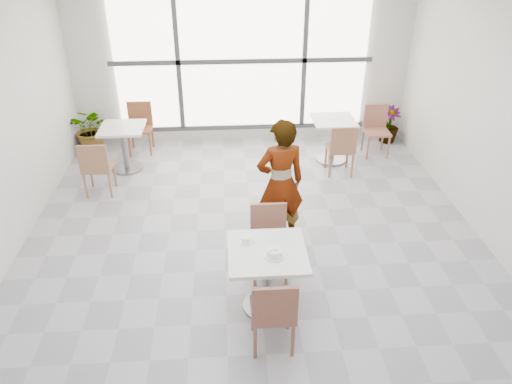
{
  "coord_description": "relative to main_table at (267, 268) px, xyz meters",
  "views": [
    {
      "loc": [
        -0.32,
        -5.09,
        3.75
      ],
      "look_at": [
        0.0,
        -0.3,
        1.0
      ],
      "focal_mm": 34.33,
      "sensor_mm": 36.0,
      "label": 1
    }
  ],
  "objects": [
    {
      "name": "main_table",
      "position": [
        0.0,
        0.0,
        0.0
      ],
      "size": [
        0.8,
        0.8,
        0.75
      ],
      "color": "white",
      "rests_on": "ground"
    },
    {
      "name": "plant_right",
      "position": [
        2.64,
        4.28,
        -0.18
      ],
      "size": [
        0.39,
        0.39,
        0.68
      ],
      "primitive_type": "imported",
      "rotation": [
        0.0,
        0.0,
        -0.02
      ],
      "color": "#4E7D37",
      "rests_on": "ground"
    },
    {
      "name": "bg_chair_right_near",
      "position": [
        1.46,
        3.01,
        -0.02
      ],
      "size": [
        0.42,
        0.42,
        0.87
      ],
      "rotation": [
        0.0,
        0.0,
        3.14
      ],
      "color": "#9D6547",
      "rests_on": "ground"
    },
    {
      "name": "bg_table_right",
      "position": [
        1.43,
        3.56,
        -0.04
      ],
      "size": [
        0.7,
        0.7,
        0.75
      ],
      "color": "white",
      "rests_on": "ground"
    },
    {
      "name": "oatmeal_bowl",
      "position": [
        0.06,
        -0.09,
        0.27
      ],
      "size": [
        0.21,
        0.21,
        0.09
      ],
      "color": "white",
      "rests_on": "main_table"
    },
    {
      "name": "coffee_cup",
      "position": [
        -0.21,
        0.16,
        0.26
      ],
      "size": [
        0.16,
        0.13,
        0.07
      ],
      "color": "white",
      "rests_on": "main_table"
    },
    {
      "name": "bg_table_left",
      "position": [
        -2.05,
        3.46,
        -0.04
      ],
      "size": [
        0.7,
        0.7,
        0.75
      ],
      "color": "white",
      "rests_on": "ground"
    },
    {
      "name": "plant_left",
      "position": [
        -2.76,
        4.28,
        -0.12
      ],
      "size": [
        0.86,
        0.79,
        0.81
      ],
      "primitive_type": "imported",
      "rotation": [
        0.0,
        0.0,
        -0.25
      ],
      "color": "#48863C",
      "rests_on": "ground"
    },
    {
      "name": "floor",
      "position": [
        -0.06,
        1.08,
        -0.52
      ],
      "size": [
        7.0,
        7.0,
        0.0
      ],
      "primitive_type": "plane",
      "color": "#9E9EA5",
      "rests_on": "ground"
    },
    {
      "name": "bg_chair_left_near",
      "position": [
        -2.31,
        2.6,
        -0.02
      ],
      "size": [
        0.42,
        0.42,
        0.87
      ],
      "rotation": [
        0.0,
        0.0,
        3.14
      ],
      "color": "#9C6949",
      "rests_on": "ground"
    },
    {
      "name": "chair_near",
      "position": [
        0.01,
        -0.61,
        -0.02
      ],
      "size": [
        0.42,
        0.42,
        0.87
      ],
      "rotation": [
        0.0,
        0.0,
        3.14
      ],
      "color": "brown",
      "rests_on": "ground"
    },
    {
      "name": "ceiling",
      "position": [
        -0.06,
        1.08,
        2.48
      ],
      "size": [
        7.0,
        7.0,
        0.0
      ],
      "primitive_type": "plane",
      "rotation": [
        3.14,
        0.0,
        0.0
      ],
      "color": "white",
      "rests_on": "ground"
    },
    {
      "name": "chair_far",
      "position": [
        0.08,
        0.62,
        -0.02
      ],
      "size": [
        0.42,
        0.42,
        0.87
      ],
      "color": "#945E4A",
      "rests_on": "ground"
    },
    {
      "name": "wall_back",
      "position": [
        -0.06,
        4.58,
        0.98
      ],
      "size": [
        6.0,
        0.0,
        6.0
      ],
      "primitive_type": "plane",
      "rotation": [
        1.57,
        0.0,
        0.0
      ],
      "color": "silver",
      "rests_on": "ground"
    },
    {
      "name": "bg_chair_right_far",
      "position": [
        2.24,
        3.81,
        -0.02
      ],
      "size": [
        0.42,
        0.42,
        0.87
      ],
      "color": "#A0654E",
      "rests_on": "ground"
    },
    {
      "name": "window",
      "position": [
        -0.06,
        4.51,
        0.98
      ],
      "size": [
        4.6,
        0.07,
        2.52
      ],
      "color": "white",
      "rests_on": "ground"
    },
    {
      "name": "person",
      "position": [
        0.27,
        1.25,
        0.32
      ],
      "size": [
        0.68,
        0.52,
        1.68
      ],
      "primitive_type": "imported",
      "rotation": [
        0.0,
        0.0,
        3.34
      ],
      "color": "black",
      "rests_on": "ground"
    },
    {
      "name": "bg_chair_left_far",
      "position": [
        -1.89,
        4.21,
        -0.02
      ],
      "size": [
        0.42,
        0.42,
        0.87
      ],
      "color": "brown",
      "rests_on": "ground"
    },
    {
      "name": "wall_right",
      "position": [
        2.94,
        1.08,
        0.98
      ],
      "size": [
        0.0,
        7.0,
        7.0
      ],
      "primitive_type": "plane",
      "rotation": [
        1.57,
        0.0,
        -1.57
      ],
      "color": "silver",
      "rests_on": "ground"
    }
  ]
}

